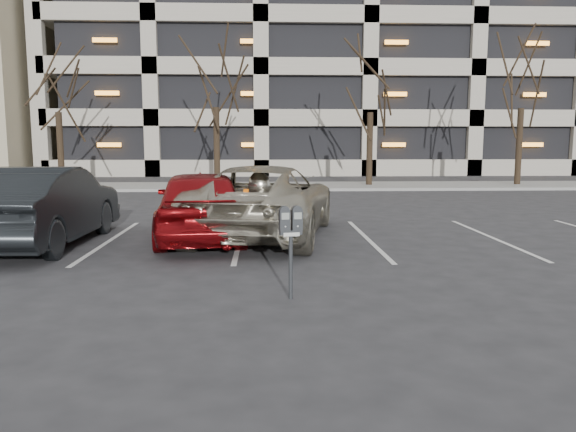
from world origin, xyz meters
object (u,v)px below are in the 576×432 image
car_red (201,204)px  car_dark (43,206)px  tree_a (56,65)px  tree_c (371,66)px  tree_b (215,57)px  parking_meter (291,230)px  tree_d (524,59)px  suv_silver (264,201)px

car_red → car_dark: bearing=1.9°
tree_a → tree_c: 14.00m
tree_b → parking_meter: 19.13m
parking_meter → car_red: car_red is taller
tree_a → car_red: (7.77, -13.70, -4.68)m
parking_meter → tree_d: bearing=47.8°
tree_d → suv_silver: 18.46m
tree_d → car_dark: size_ratio=1.63×
tree_d → tree_a: bearing=180.0°
tree_c → car_dark: (-9.39, -14.15, -4.68)m
tree_a → tree_d: (21.00, 0.00, 0.36)m
car_red → tree_a: bearing=-66.7°
car_dark → car_red: bearing=-170.5°
tree_c → car_dark: bearing=-123.6°
tree_d → suv_silver: (-11.87, -13.22, -5.02)m
parking_meter → car_dark: bearing=129.3°
parking_meter → suv_silver: bearing=83.9°
tree_c → suv_silver: bearing=-110.2°
tree_d → car_red: bearing=-134.0°
tree_b → tree_d: tree_b is taller
suv_silver → car_dark: bearing=22.9°
tree_b → tree_d: 14.00m
tree_a → tree_b: tree_b is taller
suv_silver → car_dark: 4.62m
tree_a → car_red: size_ratio=1.64×
suv_silver → car_red: size_ratio=1.34×
tree_a → car_dark: bearing=-72.0°
car_red → car_dark: (-3.16, -0.45, 0.03)m
tree_a → car_red: tree_a is taller
tree_b → car_red: tree_b is taller
car_red → parking_meter: bearing=104.2°
tree_c → parking_meter: 19.41m
car_red → suv_silver: bearing=-166.8°
tree_d → car_dark: (-16.39, -14.15, -5.01)m
tree_b → tree_d: (14.00, 0.00, -0.02)m
tree_c → tree_d: size_ratio=0.94×
tree_d → parking_meter: tree_d is taller
tree_b → car_dark: tree_b is taller
car_red → car_dark: size_ratio=0.93×
tree_a → tree_c: bearing=0.0°
tree_a → tree_c: tree_c is taller
tree_c → tree_d: bearing=0.0°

